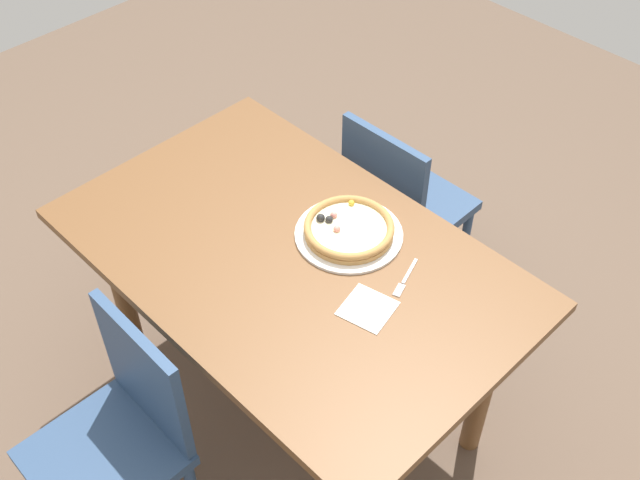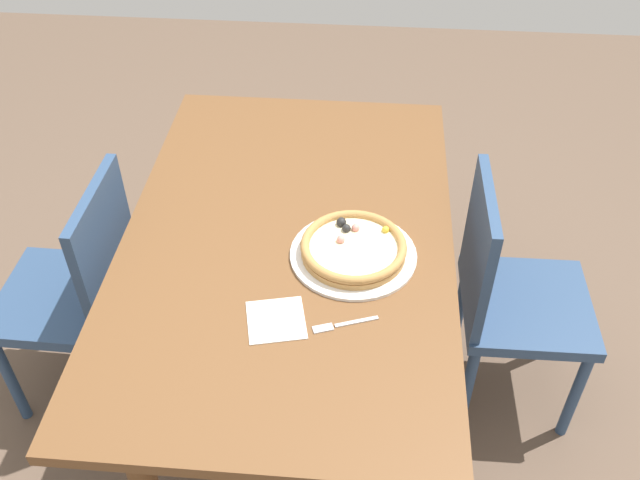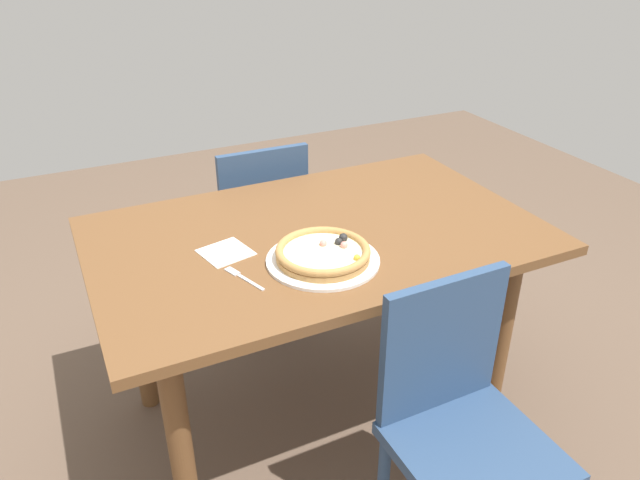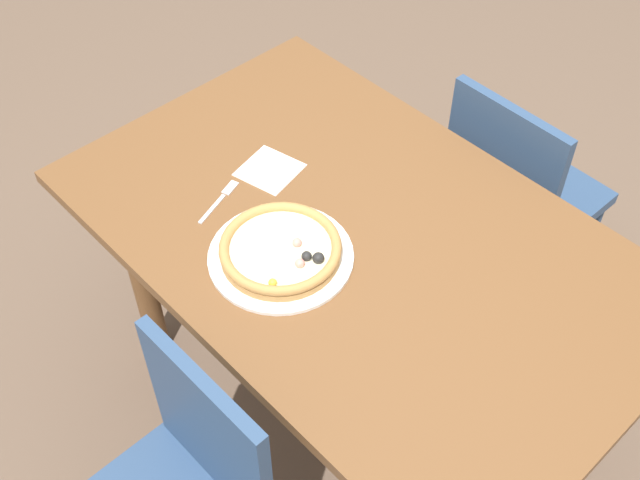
# 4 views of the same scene
# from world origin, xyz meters

# --- Properties ---
(ground_plane) EXTENTS (6.00, 6.00, 0.00)m
(ground_plane) POSITION_xyz_m (0.00, 0.00, 0.00)
(ground_plane) COLOR brown
(dining_table) EXTENTS (1.46, 0.92, 0.77)m
(dining_table) POSITION_xyz_m (0.00, 0.00, 0.66)
(dining_table) COLOR brown
(dining_table) RESTS_ON ground
(chair_far) EXTENTS (0.41, 0.41, 0.86)m
(chair_far) POSITION_xyz_m (0.02, 0.67, 0.47)
(chair_far) COLOR navy
(chair_far) RESTS_ON ground
(plate) EXTENTS (0.34, 0.34, 0.01)m
(plate) POSITION_xyz_m (-0.07, -0.19, 0.77)
(plate) COLOR white
(plate) RESTS_ON dining_table
(pizza) EXTENTS (0.28, 0.28, 0.05)m
(pizza) POSITION_xyz_m (-0.07, -0.19, 0.80)
(pizza) COLOR #B78447
(pizza) RESTS_ON plate
(fork) EXTENTS (0.07, 0.16, 0.00)m
(fork) POSITION_xyz_m (-0.32, -0.16, 0.77)
(fork) COLOR silver
(fork) RESTS_ON dining_table
(napkin) EXTENTS (0.17, 0.17, 0.00)m
(napkin) POSITION_xyz_m (-0.32, -0.01, 0.77)
(napkin) COLOR white
(napkin) RESTS_ON dining_table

